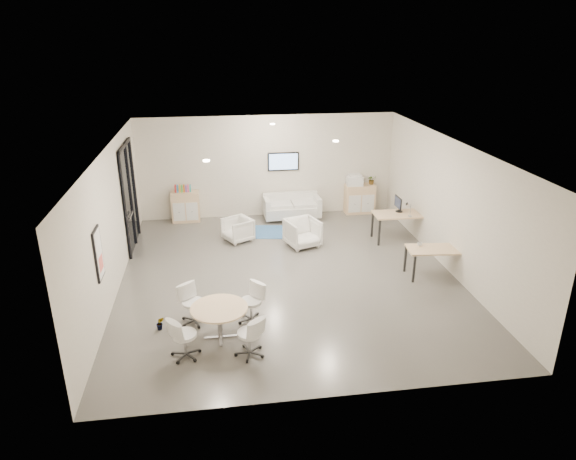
% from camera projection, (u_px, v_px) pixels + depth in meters
% --- Properties ---
extents(room_shell, '(9.60, 10.60, 4.80)m').
position_uv_depth(room_shell, '(288.00, 214.00, 11.97)').
color(room_shell, '#56534E').
rests_on(room_shell, ground).
extents(glass_door, '(0.09, 1.90, 2.85)m').
position_uv_depth(glass_door, '(129.00, 194.00, 13.78)').
color(glass_door, black).
rests_on(glass_door, room_shell).
extents(artwork, '(0.05, 0.54, 1.04)m').
position_uv_depth(artwork, '(98.00, 254.00, 9.98)').
color(artwork, black).
rests_on(artwork, room_shell).
extents(wall_tv, '(0.98, 0.06, 0.58)m').
position_uv_depth(wall_tv, '(283.00, 162.00, 16.09)').
color(wall_tv, black).
rests_on(wall_tv, room_shell).
extents(ceiling_spots, '(3.14, 4.14, 0.03)m').
position_uv_depth(ceiling_spots, '(275.00, 140.00, 12.13)').
color(ceiling_spots, '#FFEAC6').
rests_on(ceiling_spots, room_shell).
extents(sideboard_left, '(0.85, 0.44, 0.96)m').
position_uv_depth(sideboard_left, '(186.00, 207.00, 15.94)').
color(sideboard_left, '#DCB984').
rests_on(sideboard_left, room_shell).
extents(sideboard_right, '(0.95, 0.46, 0.95)m').
position_uv_depth(sideboard_right, '(360.00, 199.00, 16.69)').
color(sideboard_right, '#DCB984').
rests_on(sideboard_right, room_shell).
extents(books, '(0.49, 0.14, 0.22)m').
position_uv_depth(books, '(183.00, 188.00, 15.73)').
color(books, red).
rests_on(books, sideboard_left).
extents(printer, '(0.53, 0.46, 0.36)m').
position_uv_depth(printer, '(355.00, 180.00, 16.43)').
color(printer, white).
rests_on(printer, sideboard_right).
extents(loveseat, '(1.78, 0.94, 0.66)m').
position_uv_depth(loveseat, '(291.00, 207.00, 16.25)').
color(loveseat, silver).
rests_on(loveseat, room_shell).
extents(blue_rug, '(1.77, 1.33, 0.01)m').
position_uv_depth(blue_rug, '(272.00, 232.00, 15.24)').
color(blue_rug, '#2F5B91').
rests_on(blue_rug, room_shell).
extents(armchair_left, '(0.92, 0.94, 0.73)m').
position_uv_depth(armchair_left, '(238.00, 229.00, 14.50)').
color(armchair_left, silver).
rests_on(armchair_left, room_shell).
extents(armchair_right, '(1.03, 1.00, 0.85)m').
position_uv_depth(armchair_right, '(303.00, 232.00, 14.12)').
color(armchair_right, silver).
rests_on(armchair_right, room_shell).
extents(desk_rear, '(1.53, 0.79, 0.79)m').
position_uv_depth(desk_rear, '(401.00, 216.00, 14.45)').
color(desk_rear, '#DCB984').
rests_on(desk_rear, room_shell).
extents(desk_front, '(1.41, 0.81, 0.71)m').
position_uv_depth(desk_front, '(436.00, 251.00, 12.36)').
color(desk_front, '#DCB984').
rests_on(desk_front, room_shell).
extents(monitor, '(0.20, 0.50, 0.44)m').
position_uv_depth(monitor, '(398.00, 204.00, 14.47)').
color(monitor, black).
rests_on(monitor, desk_rear).
extents(round_table, '(1.11, 1.11, 0.67)m').
position_uv_depth(round_table, '(219.00, 311.00, 9.82)').
color(round_table, '#DCB984').
rests_on(round_table, room_shell).
extents(meeting_chairs, '(2.10, 2.10, 0.82)m').
position_uv_depth(meeting_chairs, '(220.00, 319.00, 9.88)').
color(meeting_chairs, white).
rests_on(meeting_chairs, room_shell).
extents(plant_cabinet, '(0.28, 0.31, 0.24)m').
position_uv_depth(plant_cabinet, '(372.00, 181.00, 16.53)').
color(plant_cabinet, '#3F7F3F').
rests_on(plant_cabinet, sideboard_right).
extents(plant_floor, '(0.17, 0.29, 0.13)m').
position_uv_depth(plant_floor, '(161.00, 327.00, 10.28)').
color(plant_floor, '#3F7F3F').
rests_on(plant_floor, room_shell).
extents(cup, '(0.14, 0.13, 0.12)m').
position_uv_depth(cup, '(420.00, 244.00, 12.46)').
color(cup, white).
rests_on(cup, desk_front).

